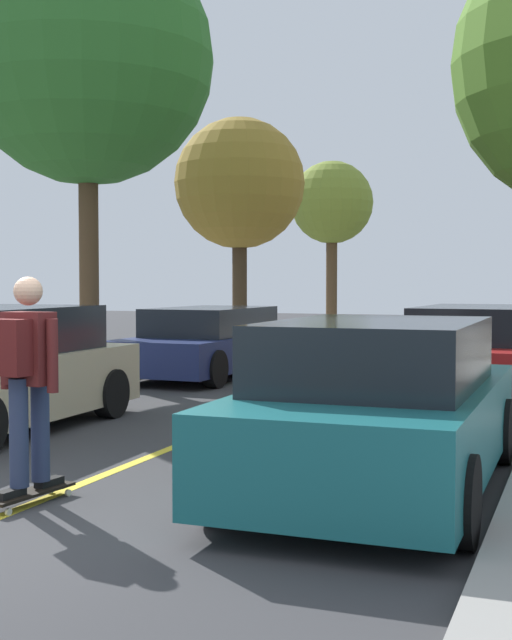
{
  "coord_description": "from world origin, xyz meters",
  "views": [
    {
      "loc": [
        4.15,
        -5.15,
        1.79
      ],
      "look_at": [
        -0.0,
        5.59,
        1.27
      ],
      "focal_mm": 48.42,
      "sensor_mm": 36.0,
      "label": 1
    }
  ],
  "objects_px": {
    "skateboarder": "(26,370)",
    "street_tree_left_far": "(332,204)",
    "parked_car_left_near": "(207,342)",
    "street_tree_left_nearest": "(87,58)",
    "parked_car_right_near": "(474,352)",
    "skateboard": "(31,493)",
    "street_tree_left_near": "(240,184)",
    "parked_car_right_nearest": "(380,409)"
  },
  "relations": [
    {
      "from": "skateboarder",
      "to": "street_tree_left_far",
      "type": "bearing_deg",
      "value": 100.34
    },
    {
      "from": "parked_car_left_near",
      "to": "street_tree_left_nearest",
      "type": "distance_m",
      "value": 5.57
    },
    {
      "from": "parked_car_right_near",
      "to": "street_tree_left_nearest",
      "type": "height_order",
      "value": "street_tree_left_nearest"
    },
    {
      "from": "parked_car_left_near",
      "to": "parked_car_right_near",
      "type": "height_order",
      "value": "parked_car_right_near"
    },
    {
      "from": "parked_car_right_near",
      "to": "street_tree_left_nearest",
      "type": "xyz_separation_m",
      "value": [
        -6.82,
        -0.16,
        5.09
      ]
    },
    {
      "from": "skateboarder",
      "to": "skateboard",
      "type": "bearing_deg",
      "value": 82.64
    },
    {
      "from": "street_tree_left_near",
      "to": "parked_car_right_near",
      "type": "bearing_deg",
      "value": -46.04
    },
    {
      "from": "parked_car_left_near",
      "to": "parked_car_right_near",
      "type": "relative_size",
      "value": 0.96
    },
    {
      "from": "parked_car_right_near",
      "to": "street_tree_left_far",
      "type": "relative_size",
      "value": 0.77
    },
    {
      "from": "street_tree_left_far",
      "to": "skateboarder",
      "type": "height_order",
      "value": "street_tree_left_far"
    },
    {
      "from": "street_tree_left_nearest",
      "to": "skateboard",
      "type": "height_order",
      "value": "street_tree_left_nearest"
    },
    {
      "from": "parked_car_right_near",
      "to": "skateboard",
      "type": "distance_m",
      "value": 8.34
    },
    {
      "from": "parked_car_right_near",
      "to": "street_tree_left_far",
      "type": "xyz_separation_m",
      "value": [
        -6.82,
        15.64,
        3.8
      ]
    },
    {
      "from": "skateboard",
      "to": "skateboarder",
      "type": "height_order",
      "value": "skateboarder"
    },
    {
      "from": "street_tree_left_far",
      "to": "street_tree_left_nearest",
      "type": "bearing_deg",
      "value": -90.0
    },
    {
      "from": "parked_car_left_near",
      "to": "street_tree_left_nearest",
      "type": "bearing_deg",
      "value": -147.69
    },
    {
      "from": "street_tree_left_near",
      "to": "skateboarder",
      "type": "xyz_separation_m",
      "value": [
        4.3,
        -15.03,
        -3.2
      ]
    },
    {
      "from": "street_tree_left_nearest",
      "to": "street_tree_left_far",
      "type": "xyz_separation_m",
      "value": [
        0.0,
        15.79,
        -1.29
      ]
    },
    {
      "from": "street_tree_left_near",
      "to": "parked_car_left_near",
      "type": "bearing_deg",
      "value": -73.25
    },
    {
      "from": "street_tree_left_far",
      "to": "parked_car_right_near",
      "type": "bearing_deg",
      "value": -66.45
    },
    {
      "from": "skateboard",
      "to": "skateboarder",
      "type": "relative_size",
      "value": 0.5
    },
    {
      "from": "parked_car_right_near",
      "to": "street_tree_left_near",
      "type": "bearing_deg",
      "value": 133.96
    },
    {
      "from": "parked_car_right_near",
      "to": "street_tree_left_nearest",
      "type": "bearing_deg",
      "value": -178.68
    },
    {
      "from": "parked_car_left_near",
      "to": "skateboard",
      "type": "xyz_separation_m",
      "value": [
        2.48,
        -8.93,
        -0.56
      ]
    },
    {
      "from": "parked_car_right_nearest",
      "to": "street_tree_left_far",
      "type": "bearing_deg",
      "value": 107.14
    },
    {
      "from": "street_tree_left_nearest",
      "to": "street_tree_left_far",
      "type": "bearing_deg",
      "value": 90.0
    },
    {
      "from": "street_tree_left_far",
      "to": "parked_car_left_near",
      "type": "bearing_deg",
      "value": -82.89
    },
    {
      "from": "parked_car_right_nearest",
      "to": "street_tree_left_near",
      "type": "distance_m",
      "value": 15.57
    },
    {
      "from": "skateboarder",
      "to": "parked_car_right_near",
      "type": "bearing_deg",
      "value": 72.5
    },
    {
      "from": "street_tree_left_nearest",
      "to": "parked_car_right_nearest",
      "type": "bearing_deg",
      "value": -42.78
    },
    {
      "from": "parked_car_right_nearest",
      "to": "parked_car_right_near",
      "type": "distance_m",
      "value": 6.46
    },
    {
      "from": "parked_car_right_nearest",
      "to": "street_tree_left_far",
      "type": "relative_size",
      "value": 0.73
    },
    {
      "from": "street_tree_left_near",
      "to": "skateboarder",
      "type": "height_order",
      "value": "street_tree_left_near"
    },
    {
      "from": "street_tree_left_nearest",
      "to": "skateboard",
      "type": "distance_m",
      "value": 10.55
    },
    {
      "from": "street_tree_left_nearest",
      "to": "skateboard",
      "type": "xyz_separation_m",
      "value": [
        4.31,
        -7.77,
        -5.69
      ]
    },
    {
      "from": "parked_car_right_nearest",
      "to": "street_tree_left_near",
      "type": "height_order",
      "value": "street_tree_left_near"
    },
    {
      "from": "street_tree_left_nearest",
      "to": "skateboarder",
      "type": "bearing_deg",
      "value": -61.12
    },
    {
      "from": "skateboard",
      "to": "skateboarder",
      "type": "bearing_deg",
      "value": -97.36
    },
    {
      "from": "parked_car_right_nearest",
      "to": "street_tree_left_far",
      "type": "height_order",
      "value": "street_tree_left_far"
    },
    {
      "from": "street_tree_left_nearest",
      "to": "parked_car_left_near",
      "type": "bearing_deg",
      "value": 32.31
    },
    {
      "from": "skateboarder",
      "to": "parked_car_right_nearest",
      "type": "bearing_deg",
      "value": 30.84
    },
    {
      "from": "parked_car_left_near",
      "to": "parked_car_right_near",
      "type": "distance_m",
      "value": 5.09
    }
  ]
}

